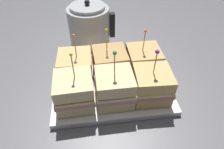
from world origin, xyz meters
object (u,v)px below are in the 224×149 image
at_px(sandwich_back_left, 76,67).
at_px(kettle_steel, 89,27).
at_px(sandwich_front_center, 114,88).
at_px(sandwich_front_right, 152,85).
at_px(sandwich_front_left, 75,92).
at_px(sandwich_back_right, 143,62).
at_px(sandwich_back_center, 110,64).
at_px(serving_platter, 112,88).

relative_size(sandwich_back_left, kettle_steel, 0.86).
bearing_deg(sandwich_back_left, sandwich_front_center, -45.26).
relative_size(sandwich_front_right, sandwich_back_left, 1.00).
bearing_deg(sandwich_front_right, sandwich_back_left, 153.72).
relative_size(sandwich_front_left, sandwich_back_left, 1.04).
distance_m(sandwich_front_right, sandwich_back_right, 0.11).
distance_m(sandwich_front_left, sandwich_back_right, 0.25).
height_order(sandwich_front_left, kettle_steel, kettle_steel).
distance_m(sandwich_front_left, sandwich_back_left, 0.11).
bearing_deg(sandwich_front_left, kettle_steel, 80.18).
distance_m(sandwich_front_left, sandwich_back_center, 0.16).
bearing_deg(sandwich_back_right, kettle_steel, 127.82).
bearing_deg(sandwich_front_right, kettle_steel, 116.90).
bearing_deg(sandwich_front_right, serving_platter, 153.63).
distance_m(sandwich_front_left, kettle_steel, 0.34).
xyz_separation_m(sandwich_back_right, kettle_steel, (-0.17, 0.22, 0.02)).
bearing_deg(sandwich_front_left, serving_platter, 26.26).
bearing_deg(sandwich_back_center, sandwich_front_right, -44.24).
xyz_separation_m(sandwich_front_left, sandwich_back_center, (0.11, 0.11, 0.00)).
distance_m(sandwich_front_left, sandwich_front_center, 0.11).
relative_size(serving_platter, kettle_steel, 1.87).
relative_size(sandwich_front_left, sandwich_back_center, 1.00).
height_order(sandwich_front_left, sandwich_front_center, sandwich_front_left).
distance_m(sandwich_front_left, sandwich_front_right, 0.22).
height_order(serving_platter, sandwich_back_right, sandwich_back_right).
height_order(sandwich_front_left, sandwich_front_right, sandwich_front_left).
distance_m(sandwich_front_center, sandwich_front_right, 0.11).
bearing_deg(sandwich_front_center, kettle_steel, 99.40).
bearing_deg(sandwich_back_right, sandwich_front_left, -153.50).
distance_m(sandwich_front_center, sandwich_back_left, 0.16).
bearing_deg(sandwich_front_center, sandwich_back_left, 134.74).
bearing_deg(sandwich_front_center, sandwich_back_right, 44.54).
xyz_separation_m(sandwich_front_right, sandwich_back_right, (0.00, 0.11, -0.00)).
bearing_deg(sandwich_back_center, sandwich_back_left, 179.60).
xyz_separation_m(serving_platter, sandwich_back_center, (-0.00, 0.05, 0.06)).
bearing_deg(sandwich_front_center, sandwich_back_center, 89.70).
relative_size(sandwich_front_left, sandwich_front_center, 1.01).
bearing_deg(sandwich_front_left, sandwich_front_center, 0.14).
bearing_deg(kettle_steel, sandwich_front_right, -63.10).
xyz_separation_m(sandwich_back_left, kettle_steel, (0.05, 0.22, 0.02)).
height_order(sandwich_front_right, kettle_steel, kettle_steel).
xyz_separation_m(sandwich_back_center, kettle_steel, (-0.06, 0.22, 0.02)).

